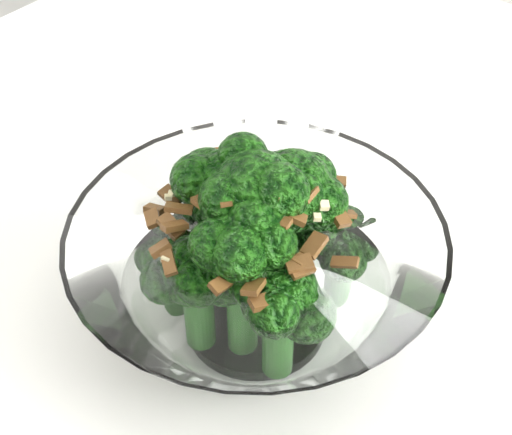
% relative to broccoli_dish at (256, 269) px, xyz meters
% --- Properties ---
extents(broccoli_dish, '(0.20, 0.20, 0.12)m').
position_rel_broccoli_dish_xyz_m(broccoli_dish, '(0.00, 0.00, 0.00)').
color(broccoli_dish, white).
rests_on(broccoli_dish, table).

